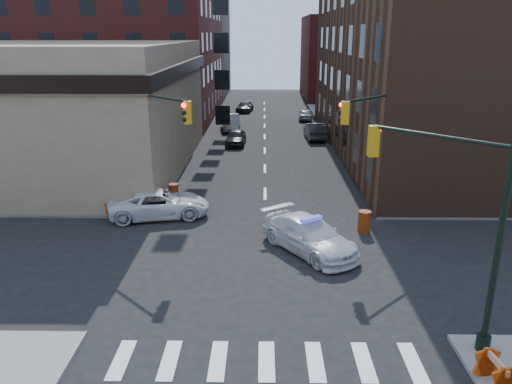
{
  "coord_description": "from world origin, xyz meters",
  "views": [
    {
      "loc": [
        -0.13,
        -19.85,
        9.67
      ],
      "look_at": [
        -0.48,
        3.46,
        2.2
      ],
      "focal_mm": 35.0,
      "sensor_mm": 36.0,
      "label": 1
    }
  ],
  "objects_px": {
    "parked_car_wnear": "(236,137)",
    "barrel_road": "(364,222)",
    "parked_car_wfar": "(231,122)",
    "police_car": "(310,236)",
    "barricade_se_a": "(495,372)",
    "pickup": "(159,204)",
    "barricade_nw_a": "(115,208)",
    "pedestrian_a": "(129,190)",
    "barrel_bank": "(174,192)",
    "pedestrian_b": "(91,195)",
    "parked_car_enear": "(315,131)"
  },
  "relations": [
    {
      "from": "barrel_bank",
      "to": "barricade_se_a",
      "type": "height_order",
      "value": "barrel_bank"
    },
    {
      "from": "pedestrian_b",
      "to": "barricade_nw_a",
      "type": "xyz_separation_m",
      "value": [
        1.57,
        -0.92,
        -0.42
      ]
    },
    {
      "from": "police_car",
      "to": "pedestrian_b",
      "type": "distance_m",
      "value": 12.93
    },
    {
      "from": "pickup",
      "to": "barricade_nw_a",
      "type": "distance_m",
      "value": 2.43
    },
    {
      "from": "barricade_se_a",
      "to": "police_car",
      "type": "bearing_deg",
      "value": 18.32
    },
    {
      "from": "parked_car_wfar",
      "to": "barrel_road",
      "type": "distance_m",
      "value": 28.95
    },
    {
      "from": "pedestrian_b",
      "to": "police_car",
      "type": "bearing_deg",
      "value": -42.97
    },
    {
      "from": "parked_car_wnear",
      "to": "parked_car_wfar",
      "type": "xyz_separation_m",
      "value": [
        -0.92,
        7.15,
        0.1
      ]
    },
    {
      "from": "pickup",
      "to": "barricade_se_a",
      "type": "bearing_deg",
      "value": -150.59
    },
    {
      "from": "parked_car_wnear",
      "to": "barrel_road",
      "type": "relative_size",
      "value": 3.74
    },
    {
      "from": "barrel_road",
      "to": "parked_car_enear",
      "type": "bearing_deg",
      "value": 90.56
    },
    {
      "from": "barrel_bank",
      "to": "parked_car_enear",
      "type": "bearing_deg",
      "value": 60.78
    },
    {
      "from": "parked_car_wfar",
      "to": "barricade_nw_a",
      "type": "relative_size",
      "value": 4.55
    },
    {
      "from": "pedestrian_b",
      "to": "barricade_se_a",
      "type": "bearing_deg",
      "value": -61.05
    },
    {
      "from": "barrel_road",
      "to": "barricade_nw_a",
      "type": "distance_m",
      "value": 13.37
    },
    {
      "from": "parked_car_wnear",
      "to": "barrel_bank",
      "type": "bearing_deg",
      "value": -98.02
    },
    {
      "from": "parked_car_wfar",
      "to": "barrel_bank",
      "type": "height_order",
      "value": "parked_car_wfar"
    },
    {
      "from": "police_car",
      "to": "barricade_se_a",
      "type": "distance_m",
      "value": 10.34
    },
    {
      "from": "pedestrian_a",
      "to": "barrel_road",
      "type": "relative_size",
      "value": 1.43
    },
    {
      "from": "barricade_se_a",
      "to": "pedestrian_a",
      "type": "bearing_deg",
      "value": 35.78
    },
    {
      "from": "parked_car_wnear",
      "to": "pedestrian_a",
      "type": "distance_m",
      "value": 17.5
    },
    {
      "from": "parked_car_wnear",
      "to": "parked_car_enear",
      "type": "relative_size",
      "value": 0.89
    },
    {
      "from": "parked_car_wnear",
      "to": "barrel_bank",
      "type": "height_order",
      "value": "parked_car_wnear"
    },
    {
      "from": "parked_car_wnear",
      "to": "parked_car_enear",
      "type": "bearing_deg",
      "value": 22.56
    },
    {
      "from": "barrel_road",
      "to": "barrel_bank",
      "type": "relative_size",
      "value": 1.08
    },
    {
      "from": "pickup",
      "to": "pedestrian_b",
      "type": "xyz_separation_m",
      "value": [
        -4.0,
        0.82,
        0.22
      ]
    },
    {
      "from": "pickup",
      "to": "parked_car_wfar",
      "type": "relative_size",
      "value": 1.1
    },
    {
      "from": "pedestrian_a",
      "to": "parked_car_wnear",
      "type": "bearing_deg",
      "value": 78.07
    },
    {
      "from": "parked_car_wfar",
      "to": "pedestrian_b",
      "type": "relative_size",
      "value": 2.98
    },
    {
      "from": "parked_car_enear",
      "to": "barricade_nw_a",
      "type": "xyz_separation_m",
      "value": [
        -13.0,
        -21.26,
        -0.22
      ]
    },
    {
      "from": "police_car",
      "to": "barrel_road",
      "type": "xyz_separation_m",
      "value": [
        2.98,
        2.38,
        -0.22
      ]
    },
    {
      "from": "pickup",
      "to": "parked_car_wnear",
      "type": "height_order",
      "value": "pickup"
    },
    {
      "from": "barricade_se_a",
      "to": "barricade_nw_a",
      "type": "distance_m",
      "value": 20.04
    },
    {
      "from": "parked_car_wnear",
      "to": "police_car",
      "type": "bearing_deg",
      "value": -76.13
    },
    {
      "from": "barrel_bank",
      "to": "barricade_se_a",
      "type": "relative_size",
      "value": 0.88
    },
    {
      "from": "barrel_bank",
      "to": "barricade_se_a",
      "type": "xyz_separation_m",
      "value": [
        11.9,
        -16.59,
        0.07
      ]
    },
    {
      "from": "parked_car_wnear",
      "to": "pedestrian_a",
      "type": "xyz_separation_m",
      "value": [
        -5.31,
        -16.67,
        0.24
      ]
    },
    {
      "from": "pickup",
      "to": "barricade_se_a",
      "type": "distance_m",
      "value": 18.42
    },
    {
      "from": "pedestrian_b",
      "to": "barrel_bank",
      "type": "xyz_separation_m",
      "value": [
        4.3,
        1.97,
        -0.46
      ]
    },
    {
      "from": "parked_car_wnear",
      "to": "pedestrian_a",
      "type": "relative_size",
      "value": 2.61
    },
    {
      "from": "pickup",
      "to": "barrel_road",
      "type": "xyz_separation_m",
      "value": [
        10.8,
        -2.05,
        -0.19
      ]
    },
    {
      "from": "pickup",
      "to": "parked_car_enear",
      "type": "distance_m",
      "value": 23.65
    },
    {
      "from": "parked_car_wnear",
      "to": "barricade_nw_a",
      "type": "xyz_separation_m",
      "value": [
        -5.62,
        -18.56,
        -0.15
      ]
    },
    {
      "from": "parked_car_wnear",
      "to": "barricade_se_a",
      "type": "relative_size",
      "value": 3.53
    },
    {
      "from": "police_car",
      "to": "barricade_se_a",
      "type": "height_order",
      "value": "police_car"
    },
    {
      "from": "parked_car_wfar",
      "to": "pedestrian_a",
      "type": "bearing_deg",
      "value": -107.33
    },
    {
      "from": "barrel_bank",
      "to": "barrel_road",
      "type": "bearing_deg",
      "value": -24.78
    },
    {
      "from": "police_car",
      "to": "barricade_nw_a",
      "type": "xyz_separation_m",
      "value": [
        -10.24,
        4.34,
        -0.22
      ]
    },
    {
      "from": "pickup",
      "to": "barrel_bank",
      "type": "xyz_separation_m",
      "value": [
        0.3,
        2.79,
        -0.23
      ]
    },
    {
      "from": "parked_car_enear",
      "to": "parked_car_wnear",
      "type": "bearing_deg",
      "value": 17.06
    }
  ]
}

